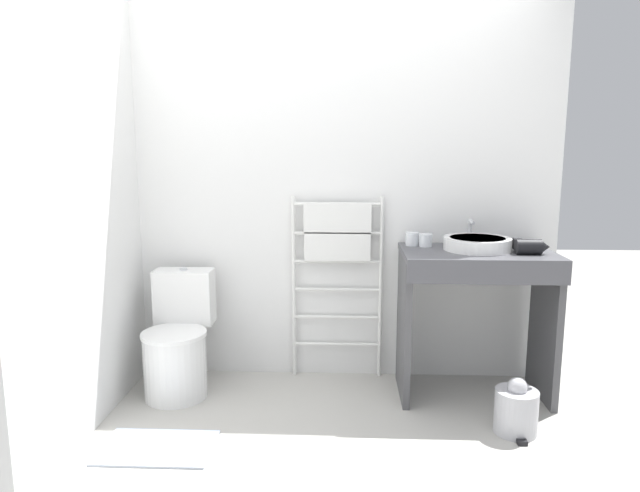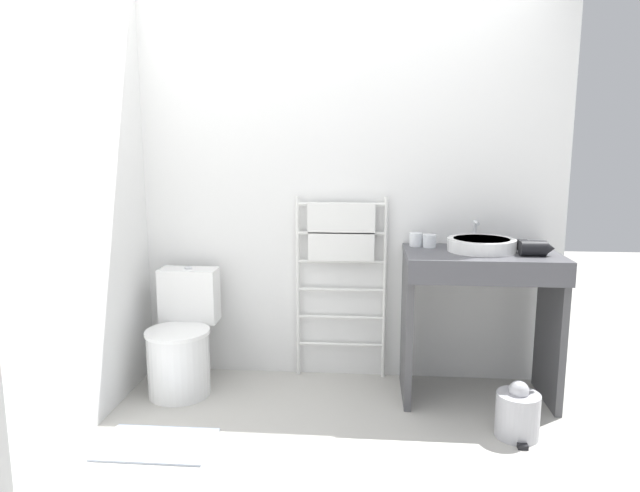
# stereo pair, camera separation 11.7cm
# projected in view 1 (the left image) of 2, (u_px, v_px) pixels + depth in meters

# --- Properties ---
(ground_plane) EXTENTS (12.00, 12.00, 0.00)m
(ground_plane) POSITION_uv_depth(u_px,v_px,m) (331.00, 482.00, 2.58)
(ground_plane) COLOR #B2AFA8
(wall_back) EXTENTS (2.79, 0.12, 2.63)m
(wall_back) POSITION_uv_depth(u_px,v_px,m) (337.00, 175.00, 3.65)
(wall_back) COLOR white
(wall_back) RESTS_ON ground_plane
(wall_side) EXTENTS (0.12, 1.88, 2.63)m
(wall_side) POSITION_uv_depth(u_px,v_px,m) (84.00, 181.00, 3.03)
(wall_side) COLOR white
(wall_side) RESTS_ON ground_plane
(toilet) EXTENTS (0.39, 0.53, 0.74)m
(toilet) POSITION_uv_depth(u_px,v_px,m) (178.00, 345.00, 3.48)
(toilet) COLOR white
(toilet) RESTS_ON ground_plane
(towel_radiator) EXTENTS (0.58, 0.06, 1.19)m
(towel_radiator) POSITION_uv_depth(u_px,v_px,m) (337.00, 248.00, 3.62)
(towel_radiator) COLOR white
(towel_radiator) RESTS_ON ground_plane
(vanity_counter) EXTENTS (0.88, 0.56, 0.89)m
(vanity_counter) POSITION_uv_depth(u_px,v_px,m) (476.00, 301.00, 3.38)
(vanity_counter) COLOR #4C4C51
(vanity_counter) RESTS_ON ground_plane
(sink_basin) EXTENTS (0.39, 0.39, 0.07)m
(sink_basin) POSITION_uv_depth(u_px,v_px,m) (477.00, 243.00, 3.36)
(sink_basin) COLOR white
(sink_basin) RESTS_ON vanity_counter
(faucet) EXTENTS (0.02, 0.10, 0.15)m
(faucet) POSITION_uv_depth(u_px,v_px,m) (470.00, 229.00, 3.55)
(faucet) COLOR silver
(faucet) RESTS_ON vanity_counter
(cup_near_wall) EXTENTS (0.08, 0.08, 0.08)m
(cup_near_wall) POSITION_uv_depth(u_px,v_px,m) (412.00, 239.00, 3.51)
(cup_near_wall) COLOR white
(cup_near_wall) RESTS_ON vanity_counter
(cup_near_edge) EXTENTS (0.08, 0.08, 0.08)m
(cup_near_edge) POSITION_uv_depth(u_px,v_px,m) (426.00, 240.00, 3.48)
(cup_near_edge) COLOR white
(cup_near_edge) RESTS_ON vanity_counter
(hair_dryer) EXTENTS (0.19, 0.17, 0.09)m
(hair_dryer) POSITION_uv_depth(u_px,v_px,m) (530.00, 246.00, 3.24)
(hair_dryer) COLOR black
(hair_dryer) RESTS_ON vanity_counter
(trash_bin) EXTENTS (0.22, 0.26, 0.31)m
(trash_bin) POSITION_uv_depth(u_px,v_px,m) (516.00, 410.00, 3.00)
(trash_bin) COLOR #B7B7BC
(trash_bin) RESTS_ON ground_plane
(bath_mat) EXTENTS (0.56, 0.36, 0.01)m
(bath_mat) POSITION_uv_depth(u_px,v_px,m) (157.00, 447.00, 2.86)
(bath_mat) COLOR #B2BCCC
(bath_mat) RESTS_ON ground_plane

